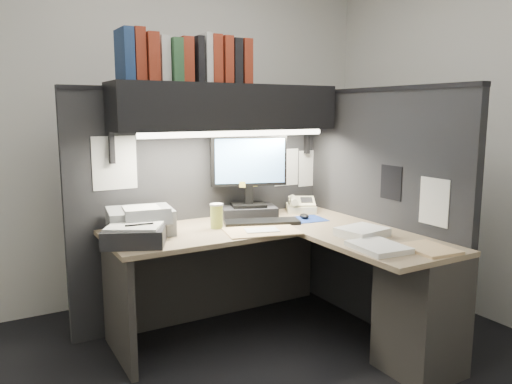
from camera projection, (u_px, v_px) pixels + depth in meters
floor at (268, 371)px, 2.87m from camera, size 3.50×3.50×0.00m
wall_back at (171, 127)px, 3.93m from camera, size 3.50×0.04×2.70m
wall_right at (482, 129)px, 3.51m from camera, size 0.04×3.00×2.70m
partition_back at (205, 207)px, 3.55m from camera, size 1.90×0.06×1.60m
partition_right at (379, 212)px, 3.37m from camera, size 0.06×1.50×1.60m
desk at (329, 284)px, 3.00m from camera, size 1.70×1.53×0.73m
overhead_shelf at (227, 107)px, 3.33m from camera, size 1.55×0.34×0.30m
task_light_tube at (237, 134)px, 3.24m from camera, size 1.32×0.04×0.04m
monitor at (249, 185)px, 3.51m from camera, size 0.52×0.35×0.58m
keyboard at (262, 222)px, 3.33m from camera, size 0.53×0.32×0.02m
mousepad at (307, 219)px, 3.46m from camera, size 0.27×0.25×0.00m
mouse at (304, 216)px, 3.47m from camera, size 0.07×0.10×0.03m
telephone at (301, 206)px, 3.73m from camera, size 0.29×0.29×0.09m
coffee_cup at (217, 217)px, 3.20m from camera, size 0.09×0.09×0.15m
printer at (140, 221)px, 3.06m from camera, size 0.43×0.38×0.15m
notebook_stack at (135, 236)px, 2.81m from camera, size 0.42×0.39×0.10m
open_folder at (262, 231)px, 3.12m from camera, size 0.51×0.39×0.01m
paper_stack_a at (362, 232)px, 3.00m from camera, size 0.30×0.26×0.05m
paper_stack_b at (378, 247)px, 2.71m from camera, size 0.26×0.32×0.03m
manila_stack at (429, 249)px, 2.69m from camera, size 0.25×0.31×0.02m
binder_row at (186, 60)px, 3.14m from camera, size 0.84×0.26×0.31m
pinned_papers at (279, 174)px, 3.38m from camera, size 1.76×1.31×0.51m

